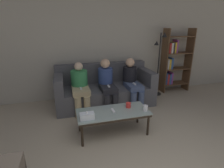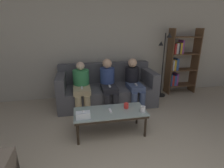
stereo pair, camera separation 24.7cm
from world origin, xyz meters
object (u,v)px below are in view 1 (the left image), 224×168
(couch, at_px, (104,90))
(bookshelf, at_px, (173,62))
(game_remote, at_px, (113,111))
(seated_person_mid_right, at_px, (132,81))
(coffee_table, at_px, (113,113))
(cup_near_right, at_px, (145,108))
(cup_near_left, at_px, (128,105))
(standing_lamp, at_px, (159,58))
(seated_person_left_end, at_px, (80,85))
(seated_person_mid_left, at_px, (107,82))
(tissue_box, at_px, (87,116))

(couch, xyz_separation_m, bookshelf, (2.02, 0.31, 0.51))
(game_remote, height_order, seated_person_mid_right, seated_person_mid_right)
(couch, bearing_deg, coffee_table, -96.67)
(coffee_table, height_order, cup_near_right, cup_near_right)
(bookshelf, relative_size, seated_person_mid_right, 1.59)
(cup_near_left, bearing_deg, couch, 96.79)
(standing_lamp, height_order, seated_person_left_end, standing_lamp)
(coffee_table, relative_size, standing_lamp, 0.74)
(bookshelf, relative_size, seated_person_left_end, 1.65)
(game_remote, bearing_deg, couch, 83.33)
(couch, bearing_deg, seated_person_mid_left, -90.00)
(cup_near_right, height_order, seated_person_mid_left, seated_person_mid_left)
(game_remote, bearing_deg, seated_person_mid_right, 54.47)
(cup_near_right, relative_size, seated_person_left_end, 0.10)
(seated_person_mid_right, bearing_deg, tissue_box, -135.37)
(game_remote, relative_size, bookshelf, 0.09)
(cup_near_left, relative_size, seated_person_mid_right, 0.08)
(seated_person_mid_left, distance_m, seated_person_mid_right, 0.59)
(standing_lamp, bearing_deg, seated_person_left_end, -169.09)
(bookshelf, relative_size, standing_lamp, 1.06)
(coffee_table, bearing_deg, tissue_box, -162.49)
(couch, xyz_separation_m, seated_person_mid_left, (0.00, -0.24, 0.26))
(cup_near_left, xyz_separation_m, bookshelf, (1.87, 1.52, 0.38))
(cup_near_right, bearing_deg, seated_person_mid_right, 79.75)
(couch, height_order, bookshelf, bookshelf)
(seated_person_mid_left, bearing_deg, couch, 90.00)
(cup_near_right, bearing_deg, couch, 104.94)
(cup_near_right, distance_m, bookshelf, 2.40)
(coffee_table, distance_m, seated_person_mid_right, 1.28)
(coffee_table, height_order, standing_lamp, standing_lamp)
(coffee_table, xyz_separation_m, seated_person_left_end, (-0.44, 1.05, 0.19))
(bookshelf, distance_m, seated_person_mid_right, 1.56)
(tissue_box, xyz_separation_m, bookshelf, (2.62, 1.73, 0.37))
(coffee_table, distance_m, cup_near_right, 0.55)
(seated_person_left_end, xyz_separation_m, seated_person_mid_right, (1.17, -0.02, 0.01))
(cup_near_left, relative_size, bookshelf, 0.05)
(standing_lamp, bearing_deg, coffee_table, -138.68)
(standing_lamp, xyz_separation_m, seated_person_mid_left, (-1.50, -0.41, -0.41))
(coffee_table, height_order, seated_person_mid_right, seated_person_mid_right)
(seated_person_mid_left, bearing_deg, cup_near_right, -72.10)
(bookshelf, bearing_deg, cup_near_right, -133.70)
(couch, relative_size, seated_person_mid_right, 2.05)
(game_remote, height_order, bookshelf, bookshelf)
(bookshelf, xyz_separation_m, standing_lamp, (-0.52, -0.14, 0.15))
(cup_near_right, height_order, standing_lamp, standing_lamp)
(seated_person_mid_right, bearing_deg, standing_lamp, 24.68)
(cup_near_left, distance_m, tissue_box, 0.77)
(standing_lamp, relative_size, seated_person_left_end, 1.55)
(cup_near_left, xyz_separation_m, game_remote, (-0.29, -0.07, -0.04))
(bookshelf, bearing_deg, seated_person_left_end, -168.21)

